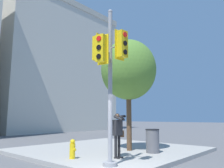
% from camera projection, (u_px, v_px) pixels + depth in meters
% --- Properties ---
extents(sidewalk_corner, '(8.00, 8.00, 0.17)m').
position_uv_depth(sidewalk_corner, '(109.00, 150.00, 11.11)').
color(sidewalk_corner, '#9E9B96').
rests_on(sidewalk_corner, ground_plane).
extents(traffic_signal_pole, '(0.98, 1.49, 5.40)m').
position_uv_depth(traffic_signal_pole, '(108.00, 65.00, 7.43)').
color(traffic_signal_pole, '#939399').
rests_on(traffic_signal_pole, sidewalk_corner).
extents(person_photographer, '(0.58, 0.54, 1.71)m').
position_uv_depth(person_photographer, '(118.00, 131.00, 8.57)').
color(person_photographer, black).
rests_on(person_photographer, sidewalk_corner).
extents(street_tree, '(2.76, 2.76, 5.45)m').
position_uv_depth(street_tree, '(128.00, 70.00, 10.97)').
color(street_tree, brown).
rests_on(street_tree, sidewalk_corner).
extents(fire_hydrant, '(0.21, 0.27, 0.73)m').
position_uv_depth(fire_hydrant, '(72.00, 149.00, 8.32)').
color(fire_hydrant, yellow).
rests_on(fire_hydrant, sidewalk_corner).
extents(trash_bin, '(0.62, 0.62, 1.04)m').
position_uv_depth(trash_bin, '(153.00, 141.00, 9.74)').
color(trash_bin, '#5B5B60').
rests_on(trash_bin, sidewalk_corner).
extents(building_right, '(16.27, 10.64, 17.00)m').
position_uv_depth(building_right, '(52.00, 70.00, 31.22)').
color(building_right, beige).
rests_on(building_right, ground_plane).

